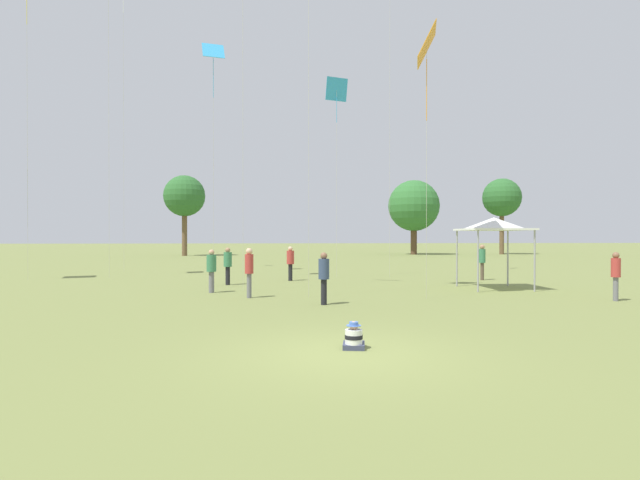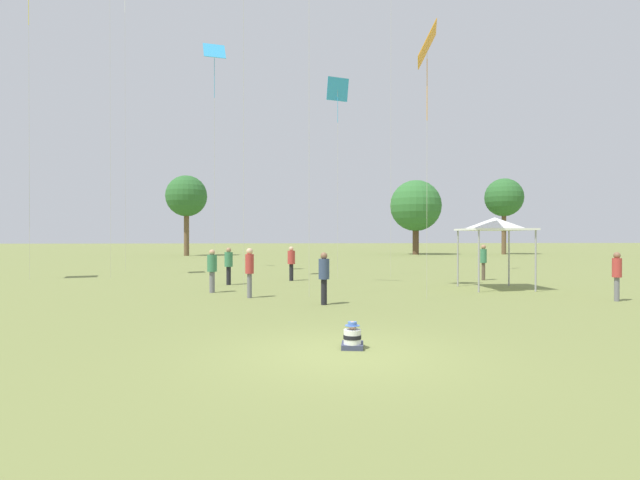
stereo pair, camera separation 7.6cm
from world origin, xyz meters
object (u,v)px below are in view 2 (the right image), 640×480
Objects in this scene: person_standing_2 at (617,271)px; person_standing_5 at (212,267)px; canopy_tent at (495,224)px; kite_1 at (125,4)px; person_standing_0 at (483,259)px; distant_tree_0 at (416,206)px; distant_tree_1 at (504,198)px; distant_tree_2 at (186,197)px; kite_7 at (427,50)px; person_standing_1 at (324,273)px; person_standing_6 at (250,267)px; person_standing_3 at (229,263)px; kite_4 at (338,93)px; person_standing_4 at (291,260)px; kite_5 at (214,58)px; seated_toddler at (352,338)px.

person_standing_2 is 14.52m from person_standing_5.
kite_1 is at bearing 147.26° from canopy_tent.
person_standing_0 is 35.98m from distant_tree_0.
distant_tree_2 is at bearing -177.82° from distant_tree_1.
person_standing_0 is 11.61m from kite_7.
person_standing_6 is (-2.49, 2.00, 0.08)m from person_standing_1.
person_standing_3 is at bearing 28.21° from person_standing_2.
kite_7 reaches higher than person_standing_6.
kite_4 is at bearing 3.28° from person_standing_2.
distant_tree_0 is (13.45, 32.94, -3.92)m from kite_4.
person_standing_6 is at bearing -19.40° from person_standing_5.
person_standing_0 is 0.60× the size of canopy_tent.
person_standing_0 is 9.65m from person_standing_4.
person_standing_6 is at bearing 40.04° from person_standing_0.
person_standing_2 is at bearing 51.55° from person_standing_4.
person_standing_3 is (-13.70, 6.85, -0.01)m from person_standing_2.
person_standing_4 is at bearing 15.86° from person_standing_2.
distant_tree_2 is (-11.93, 41.76, 5.73)m from person_standing_1.
kite_7 is at bearing -14.00° from kite_5.
kite_5 is (-12.29, 5.59, 8.60)m from canopy_tent.
kite_1 reaches higher than distant_tree_1.
seated_toddler is 49.94m from distant_tree_2.
distant_tree_0 is at bearing -139.55° from person_standing_3.
person_standing_1 is at bearing 15.66° from person_standing_6.
person_standing_6 is (1.56, -1.80, 0.09)m from person_standing_5.
distant_tree_1 reaches higher than distant_tree_0.
person_standing_2 is 20.43m from kite_5.
person_standing_3 is 0.09× the size of kite_1.
distant_tree_2 is (-38.05, -1.45, -0.20)m from distant_tree_1.
seated_toddler is at bearing 112.26° from kite_4.
person_standing_1 is at bearing 99.77° from seated_toddler.
person_standing_0 is 0.17× the size of kite_4.
seated_toddler is at bearing -18.94° from person_standing_6.
person_standing_0 is at bearing -58.19° from distant_tree_2.
distant_tree_1 is (10.99, -0.22, 1.02)m from distant_tree_0.
canopy_tent reaches higher than person_standing_2.
kite_1 is (-7.00, 12.42, 15.76)m from person_standing_5.
person_standing_5 is at bearing -177.80° from canopy_tent.
seated_toddler is at bearing -42.35° from kite_5.
canopy_tent is 0.33× the size of distant_tree_2.
kite_5 reaches higher than person_standing_5.
person_standing_5 is at bearing -81.27° from person_standing_1.
person_standing_6 is 45.27m from distant_tree_0.
distant_tree_0 reaches higher than person_standing_5.
person_standing_6 is at bearing 116.53° from seated_toddler.
person_standing_3 is 3.45m from person_standing_4.
kite_4 is 35.80m from distant_tree_0.
person_standing_3 is 10.75m from kite_5.
distant_tree_1 is (26.95, 34.42, 5.92)m from person_standing_4.
person_standing_5 is at bearing 121.68° from seated_toddler.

